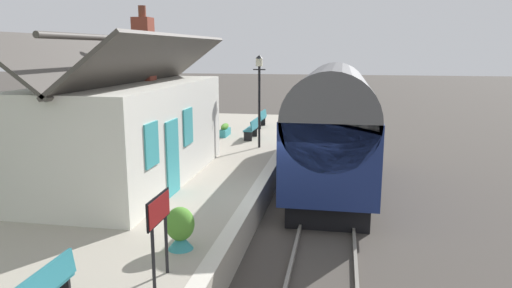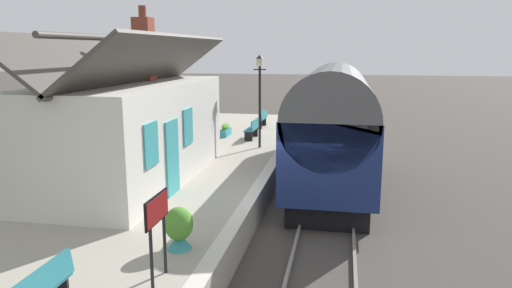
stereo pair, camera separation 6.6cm
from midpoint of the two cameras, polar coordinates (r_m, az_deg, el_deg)
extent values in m
plane|color=#423D38|center=(13.62, 4.70, -9.43)|extent=(160.00, 160.00, 0.00)
cube|color=#A39B8C|center=(14.38, -11.23, -6.69)|extent=(32.00, 5.90, 0.84)
cube|color=beige|center=(13.50, -0.25, -5.75)|extent=(32.00, 0.36, 0.02)
cube|color=gray|center=(13.55, 11.63, -9.43)|extent=(52.00, 0.08, 0.14)
cube|color=gray|center=(13.59, 5.47, -9.19)|extent=(52.00, 0.08, 0.14)
cube|color=black|center=(16.53, 8.97, -4.47)|extent=(7.56, 2.29, 0.70)
cube|color=navy|center=(16.19, 9.13, 0.64)|extent=(8.22, 2.70, 2.30)
cylinder|color=#515154|center=(16.02, 9.26, 4.69)|extent=(8.22, 2.65, 2.65)
cube|color=black|center=(16.22, 4.34, 1.81)|extent=(6.99, 0.03, 0.80)
cylinder|color=black|center=(18.92, 9.17, -2.44)|extent=(0.70, 2.16, 0.70)
cylinder|color=black|center=(14.18, 8.69, -7.18)|extent=(0.70, 2.16, 0.70)
cube|color=black|center=(20.21, 9.46, 3.93)|extent=(0.04, 2.16, 0.90)
cylinder|color=#F2EDCC|center=(20.38, 9.37, 1.21)|extent=(0.06, 0.24, 0.24)
cube|color=red|center=(20.50, 9.33, -0.02)|extent=(0.16, 2.56, 0.24)
cube|color=silver|center=(14.88, -15.07, 1.39)|extent=(7.92, 3.48, 3.01)
cube|color=#47423D|center=(14.32, -12.33, 9.81)|extent=(8.42, 2.00, 1.53)
cube|color=#47423D|center=(15.07, -18.54, 9.56)|extent=(8.42, 2.00, 1.53)
cylinder|color=#47423D|center=(14.68, -15.65, 12.23)|extent=(8.42, 0.16, 0.16)
cube|color=brown|center=(15.79, -13.61, 11.14)|extent=(0.56, 0.56, 1.99)
cylinder|color=brown|center=(15.84, -13.82, 15.40)|extent=(0.24, 0.24, 0.36)
cube|color=teal|center=(13.21, -10.26, -1.65)|extent=(0.90, 0.06, 2.10)
cube|color=teal|center=(11.80, -12.75, -0.08)|extent=(0.80, 0.05, 1.10)
cube|color=teal|center=(14.38, -8.41, 2.12)|extent=(0.80, 0.05, 1.10)
cube|color=#26727F|center=(24.44, 0.39, 3.11)|extent=(1.41, 0.45, 0.06)
cube|color=#26727F|center=(24.37, 0.80, 3.63)|extent=(1.40, 0.16, 0.40)
cube|color=black|center=(23.93, 0.10, 2.37)|extent=(0.07, 0.36, 0.44)
cube|color=black|center=(25.02, 0.66, 2.77)|extent=(0.07, 0.36, 0.44)
cube|color=#26727F|center=(7.80, -24.39, -14.86)|extent=(1.40, 0.11, 0.40)
cube|color=#26727F|center=(21.28, -0.74, 1.85)|extent=(1.41, 0.44, 0.06)
cube|color=#26727F|center=(21.20, -0.27, 2.45)|extent=(1.40, 0.15, 0.40)
cube|color=black|center=(20.78, -1.08, 0.97)|extent=(0.07, 0.36, 0.44)
cube|color=black|center=(21.86, -0.41, 1.50)|extent=(0.07, 0.36, 0.44)
cube|color=teal|center=(22.06, -3.90, 1.42)|extent=(1.08, 0.32, 0.33)
ellipsoid|color=#4C8C2D|center=(22.01, -3.91, 2.14)|extent=(0.97, 0.29, 0.29)
cone|color=teal|center=(9.87, -9.36, -11.58)|extent=(0.52, 0.52, 0.33)
cylinder|color=teal|center=(9.93, -9.34, -12.30)|extent=(0.29, 0.29, 0.06)
ellipsoid|color=#4C8C2D|center=(9.74, -9.44, -9.57)|extent=(0.59, 0.59, 0.70)
cone|color=#CB554B|center=(9.66, -9.48, -8.42)|extent=(0.13, 0.13, 0.24)
cylinder|color=black|center=(19.17, 0.30, 4.49)|extent=(0.10, 0.10, 3.35)
cylinder|color=black|center=(19.05, 0.30, 9.05)|extent=(0.05, 0.50, 0.05)
cube|color=beige|center=(19.04, 0.30, 9.93)|extent=(0.24, 0.24, 0.32)
cone|color=black|center=(19.03, 0.30, 10.59)|extent=(0.32, 0.32, 0.14)
cylinder|color=black|center=(8.29, -12.62, -13.47)|extent=(0.06, 0.06, 1.10)
cylinder|color=black|center=(8.79, -11.08, -11.90)|extent=(0.06, 0.06, 1.10)
cube|color=maroon|center=(8.26, -12.04, -7.78)|extent=(0.90, 0.06, 0.44)
cube|color=black|center=(8.26, -12.04, -7.78)|extent=(0.96, 0.03, 0.50)
camera|label=1|loc=(0.03, -90.12, -0.03)|focal=32.85mm
camera|label=2|loc=(0.03, 89.88, 0.03)|focal=32.85mm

